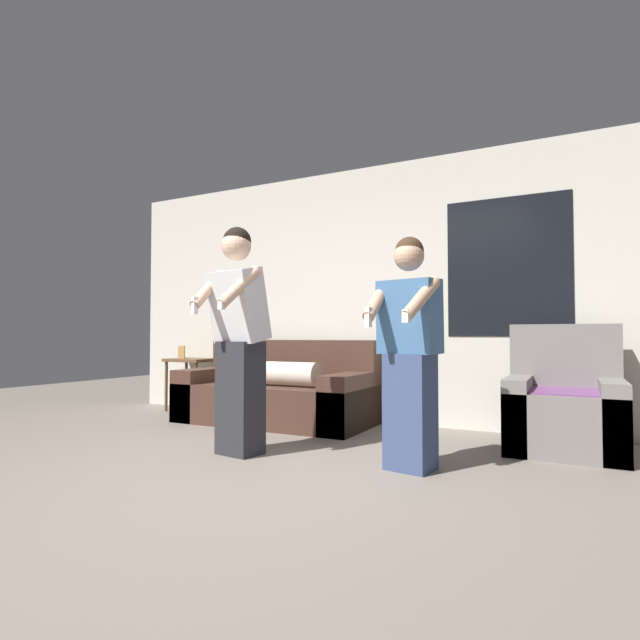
{
  "coord_description": "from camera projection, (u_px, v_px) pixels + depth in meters",
  "views": [
    {
      "loc": [
        1.79,
        -2.17,
        0.9
      ],
      "look_at": [
        0.15,
        1.04,
        1.01
      ],
      "focal_mm": 28.0,
      "sensor_mm": 36.0,
      "label": 1
    }
  ],
  "objects": [
    {
      "name": "wall_back",
      "position": [
        384.0,
        293.0,
        5.22
      ],
      "size": [
        6.54,
        0.07,
        2.7
      ],
      "color": "beige",
      "rests_on": "ground_plane"
    },
    {
      "name": "armchair",
      "position": [
        564.0,
        409.0,
        3.92
      ],
      "size": [
        0.84,
        0.84,
        1.0
      ],
      "color": "slate",
      "rests_on": "ground_plane"
    },
    {
      "name": "person_left",
      "position": [
        238.0,
        337.0,
        3.81
      ],
      "size": [
        0.47,
        0.55,
        1.73
      ],
      "color": "#28282D",
      "rests_on": "ground_plane"
    },
    {
      "name": "ground_plane",
      "position": [
        208.0,
        501.0,
        2.71
      ],
      "size": [
        14.0,
        14.0,
        0.0
      ],
      "primitive_type": "plane",
      "color": "slate"
    },
    {
      "name": "person_right",
      "position": [
        409.0,
        351.0,
        3.37
      ],
      "size": [
        0.47,
        0.51,
        1.58
      ],
      "color": "#384770",
      "rests_on": "ground_plane"
    },
    {
      "name": "couch",
      "position": [
        277.0,
        394.0,
        5.2
      ],
      "size": [
        2.0,
        0.92,
        0.86
      ],
      "color": "#472D23",
      "rests_on": "ground_plane"
    },
    {
      "name": "side_table",
      "position": [
        191.0,
        367.0,
        6.02
      ],
      "size": [
        0.54,
        0.43,
        0.78
      ],
      "color": "brown",
      "rests_on": "ground_plane"
    }
  ]
}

